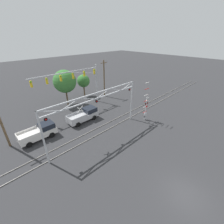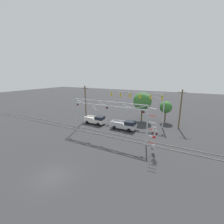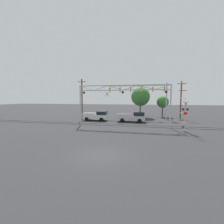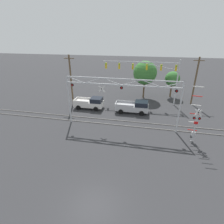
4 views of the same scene
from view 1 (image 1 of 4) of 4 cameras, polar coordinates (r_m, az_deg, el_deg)
The scene contains 11 objects.
ground_plane at distance 17.46m, azimuth 26.00°, elevation -26.61°, with size 200.00×200.00×0.00m, color #303033.
rail_track_near at distance 22.67m, azimuth -5.72°, elevation -8.75°, with size 80.00×0.08×0.10m, color gray.
rail_track_far at distance 23.62m, azimuth -7.93°, elevation -7.23°, with size 80.00×0.08×0.10m, color gray.
crossing_gantry at distance 19.91m, azimuth -5.91°, elevation 2.61°, with size 15.00×0.26×6.82m.
crossing_signal_mast at distance 26.02m, azimuth 12.74°, elevation 1.51°, with size 1.45×0.35×6.86m.
traffic_signal_span at distance 29.80m, azimuth -12.28°, elevation 12.29°, with size 13.29×0.39×8.06m.
pickup_truck_lead at distance 26.33m, azimuth -10.56°, elevation -1.13°, with size 5.38×2.34×2.00m.
pickup_truck_following at distance 23.94m, azimuth -25.94°, elevation -6.89°, with size 5.02×2.34×2.00m.
utility_pole_right at distance 35.37m, azimuth -3.01°, elevation 12.66°, with size 1.80×0.28×8.42m.
background_tree_beyond_span at distance 36.19m, azimuth -10.85°, elevation 11.51°, with size 2.92×2.92×5.20m.
background_tree_far_left_verge at distance 31.87m, azimuth -17.57°, elevation 11.02°, with size 4.54×4.54×7.31m.
Camera 1 is at (-11.05, -1.56, 13.42)m, focal length 24.00 mm.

